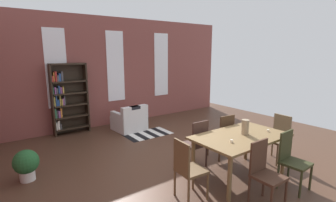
% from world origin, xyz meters
% --- Properties ---
extents(ground_plane, '(9.43, 9.43, 0.00)m').
position_xyz_m(ground_plane, '(0.00, 0.00, 0.00)').
color(ground_plane, '#4C3123').
extents(back_wall_brick, '(8.25, 0.12, 3.25)m').
position_xyz_m(back_wall_brick, '(0.00, 3.69, 1.62)').
color(back_wall_brick, brown).
rests_on(back_wall_brick, ground).
extents(window_pane_0, '(0.55, 0.02, 2.11)m').
position_xyz_m(window_pane_0, '(-1.69, 3.62, 1.79)').
color(window_pane_0, white).
extents(window_pane_1, '(0.55, 0.02, 2.11)m').
position_xyz_m(window_pane_1, '(0.00, 3.62, 1.79)').
color(window_pane_1, white).
extents(window_pane_2, '(0.55, 0.02, 2.11)m').
position_xyz_m(window_pane_2, '(1.69, 3.62, 1.79)').
color(window_pane_2, white).
extents(dining_table, '(1.69, 1.02, 0.78)m').
position_xyz_m(dining_table, '(0.30, -0.89, 0.69)').
color(dining_table, brown).
rests_on(dining_table, ground).
extents(vase_on_table, '(0.13, 0.13, 0.27)m').
position_xyz_m(vase_on_table, '(0.41, -0.89, 0.91)').
color(vase_on_table, '#998466').
rests_on(vase_on_table, dining_table).
extents(tealight_candle_0, '(0.04, 0.04, 0.04)m').
position_xyz_m(tealight_candle_0, '(0.88, -1.05, 0.80)').
color(tealight_candle_0, silver).
rests_on(tealight_candle_0, dining_table).
extents(tealight_candle_1, '(0.04, 0.04, 0.05)m').
position_xyz_m(tealight_candle_1, '(-0.11, -1.03, 0.80)').
color(tealight_candle_1, silver).
rests_on(tealight_candle_1, dining_table).
extents(dining_chair_head_right, '(0.42, 0.42, 0.95)m').
position_xyz_m(dining_chair_head_right, '(1.52, -0.89, 0.51)').
color(dining_chair_head_right, brown).
rests_on(dining_chair_head_right, ground).
extents(dining_chair_near_left, '(0.40, 0.40, 0.95)m').
position_xyz_m(dining_chair_near_left, '(-0.08, -1.62, 0.51)').
color(dining_chair_near_left, '#41281C').
rests_on(dining_chair_near_left, ground).
extents(dining_chair_far_left, '(0.40, 0.40, 0.95)m').
position_xyz_m(dining_chair_far_left, '(-0.08, -0.15, 0.51)').
color(dining_chair_far_left, '#3C2621').
rests_on(dining_chair_far_left, ground).
extents(dining_chair_far_right, '(0.43, 0.43, 0.95)m').
position_xyz_m(dining_chair_far_right, '(0.68, -0.15, 0.51)').
color(dining_chair_far_right, '#412C1B').
rests_on(dining_chair_far_right, ground).
extents(dining_chair_near_right, '(0.42, 0.42, 0.95)m').
position_xyz_m(dining_chair_near_right, '(0.68, -1.62, 0.51)').
color(dining_chair_near_right, '#2F3119').
rests_on(dining_chair_near_right, ground).
extents(dining_chair_head_left, '(0.43, 0.43, 0.95)m').
position_xyz_m(dining_chair_head_left, '(-0.91, -0.88, 0.51)').
color(dining_chair_head_left, brown).
rests_on(dining_chair_head_left, ground).
extents(bookshelf_tall, '(0.94, 0.28, 1.93)m').
position_xyz_m(bookshelf_tall, '(-1.52, 3.45, 0.99)').
color(bookshelf_tall, '#2D2319').
rests_on(bookshelf_tall, ground).
extents(armchair_white, '(0.85, 0.85, 0.75)m').
position_xyz_m(armchair_white, '(-0.02, 2.73, 0.28)').
color(armchair_white, silver).
rests_on(armchair_white, ground).
extents(potted_plant_by_shelf, '(0.42, 0.42, 0.56)m').
position_xyz_m(potted_plant_by_shelf, '(-2.82, 1.20, 0.31)').
color(potted_plant_by_shelf, silver).
rests_on(potted_plant_by_shelf, ground).
extents(striped_rug, '(1.26, 0.75, 0.01)m').
position_xyz_m(striped_rug, '(0.20, 2.11, 0.00)').
color(striped_rug, black).
rests_on(striped_rug, ground).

